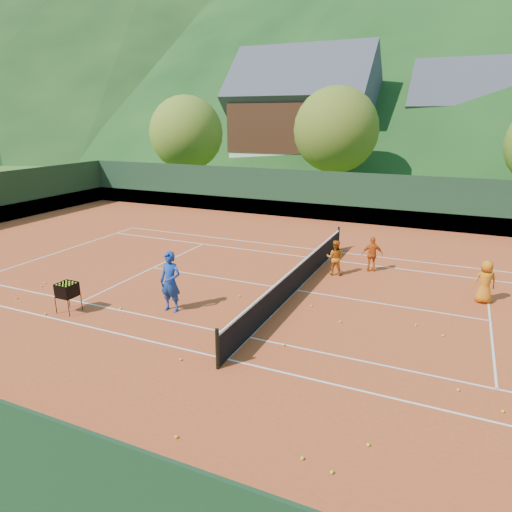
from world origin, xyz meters
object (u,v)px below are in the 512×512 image
at_px(chalet_left, 303,122).
at_px(coach, 170,282).
at_px(ball_hopper, 67,291).
at_px(student_a, 335,258).
at_px(tennis_net, 297,277).
at_px(chalet_mid, 479,130).
at_px(student_b, 372,254).
at_px(student_c, 485,282).

bearing_deg(chalet_left, coach, -78.38).
xyz_separation_m(ball_hopper, chalet_left, (-3.88, 34.88, 4.88)).
distance_m(student_a, tennis_net, 2.44).
bearing_deg(coach, chalet_mid, 74.03).
relative_size(student_b, chalet_mid, 0.11).
distance_m(student_b, ball_hopper, 11.60).
distance_m(student_a, student_b, 1.65).
height_order(chalet_left, chalet_mid, chalet_left).
bearing_deg(coach, student_b, 49.96).
distance_m(student_b, student_c, 4.48).
relative_size(student_a, tennis_net, 0.12).
xyz_separation_m(student_b, tennis_net, (-2.09, -3.32, -0.23)).
height_order(student_b, ball_hopper, student_b).
bearing_deg(chalet_left, student_c, -60.35).
height_order(student_b, chalet_mid, chalet_mid).
distance_m(coach, student_a, 6.94).
bearing_deg(ball_hopper, student_c, 27.56).
distance_m(coach, chalet_left, 34.42).
relative_size(coach, tennis_net, 0.17).
distance_m(coach, student_c, 10.57).
distance_m(ball_hopper, chalet_left, 35.44).
height_order(student_a, chalet_left, chalet_left).
bearing_deg(student_c, ball_hopper, 10.35).
relative_size(student_b, ball_hopper, 1.45).
height_order(student_b, chalet_left, chalet_left).
xyz_separation_m(coach, student_c, (9.33, 4.95, -0.25)).
xyz_separation_m(student_a, ball_hopper, (-6.92, -7.18, 0.04)).
distance_m(coach, ball_hopper, 3.34).
bearing_deg(student_b, coach, 32.51).
bearing_deg(tennis_net, student_b, 57.84).
distance_m(tennis_net, chalet_left, 32.04).
xyz_separation_m(student_a, chalet_mid, (5.20, 31.70, 4.26)).
bearing_deg(student_c, chalet_mid, -106.86).
bearing_deg(chalet_left, tennis_net, -71.57).
bearing_deg(student_c, chalet_left, -77.56).
bearing_deg(chalet_left, student_a, -68.70).
bearing_deg(tennis_net, chalet_mid, 79.99).
bearing_deg(chalet_left, student_b, -65.63).
relative_size(coach, chalet_mid, 0.16).
bearing_deg(chalet_mid, student_a, -99.31).
height_order(student_a, student_c, student_c).
distance_m(student_a, student_c, 5.45).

